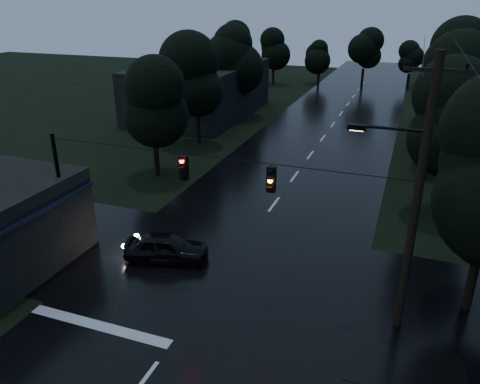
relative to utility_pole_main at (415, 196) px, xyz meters
The scene contains 14 objects.
main_road 21.06m from the utility_pole_main, 111.30° to the left, with size 12.00×120.00×0.02m, color black.
cross_street 9.14m from the utility_pole_main, behind, with size 60.00×9.00×0.02m, color black.
building_far_left 36.15m from the utility_pole_main, 126.44° to the left, with size 10.00×16.00×5.00m, color black.
utility_pole_main is the anchor object (origin of this frame).
utility_pole_far 17.08m from the utility_pole_main, 87.00° to the left, with size 2.00×0.30×7.50m.
anchor_pole_left 15.08m from the utility_pole_main, behind, with size 0.18×0.18×6.00m, color black.
span_signals 6.85m from the utility_pole_main, behind, with size 15.00×0.37×1.12m.
tree_left_a 19.76m from the utility_pole_main, 146.16° to the left, with size 3.92×3.92×8.26m.
tree_left_b 25.50m from the utility_pole_main, 131.84° to the left, with size 4.20×4.20×8.85m.
tree_left_c 33.94m from the utility_pole_main, 121.27° to the left, with size 4.48×4.48×9.44m.
tree_right_a 11.12m from the utility_pole_main, 81.77° to the left, with size 4.20×4.20×8.85m.
tree_right_b 19.14m from the utility_pole_main, 83.42° to the left, with size 4.48×4.48×9.44m.
tree_right_c 29.16m from the utility_pole_main, 84.50° to the left, with size 4.76×4.76×10.03m.
car 11.35m from the utility_pole_main, behind, with size 1.56×3.89×1.33m, color black.
Camera 1 is at (6.91, -4.53, 11.44)m, focal length 35.00 mm.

